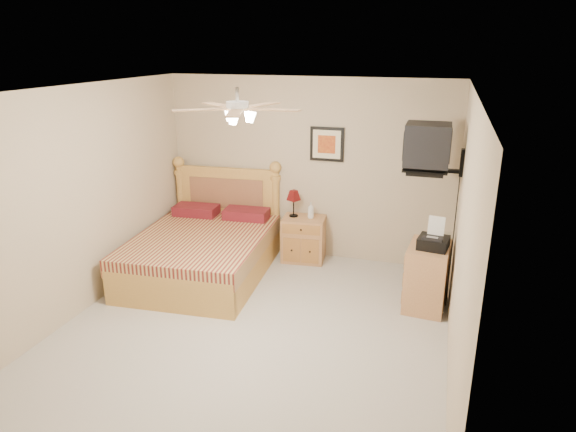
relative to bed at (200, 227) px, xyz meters
name	(u,v)px	position (x,y,z in m)	size (l,w,h in m)	color
floor	(252,331)	(1.11, -1.12, -0.67)	(4.50, 4.50, 0.00)	#AAA399
ceiling	(245,90)	(1.11, -1.12, 1.83)	(4.00, 4.50, 0.04)	white
wall_back	(308,169)	(1.11, 1.13, 0.58)	(4.00, 0.04, 2.50)	tan
wall_front	(111,340)	(1.11, -3.37, 0.58)	(4.00, 0.04, 2.50)	tan
wall_left	(78,203)	(-0.89, -1.12, 0.58)	(0.04, 4.50, 2.50)	tan
wall_right	(461,242)	(3.11, -1.12, 0.58)	(0.04, 4.50, 2.50)	tan
bed	(200,227)	(0.00, 0.00, 0.00)	(1.58, 2.08, 1.35)	#BF8D40
nightstand	(304,239)	(1.13, 0.88, -0.36)	(0.57, 0.43, 0.62)	#AF7448
table_lamp	(294,203)	(0.98, 0.91, 0.14)	(0.20, 0.20, 0.37)	#590C0D
lotion_bottle	(311,210)	(1.23, 0.90, 0.06)	(0.09, 0.09, 0.22)	white
framed_picture	(327,144)	(1.38, 1.11, 0.95)	(0.46, 0.04, 0.46)	black
dresser	(427,276)	(2.84, -0.01, -0.30)	(0.44, 0.64, 0.75)	#AA6D44
fax_machine	(434,234)	(2.88, -0.07, 0.25)	(0.32, 0.34, 0.34)	black
magazine_lower	(430,237)	(2.83, 0.24, 0.09)	(0.21, 0.28, 0.03)	#AA9E8B
magazine_upper	(433,236)	(2.87, 0.24, 0.11)	(0.19, 0.25, 0.02)	tan
wall_tv	(441,149)	(2.86, 0.22, 1.14)	(0.56, 0.46, 0.58)	black
ceiling_fan	(237,108)	(1.11, -1.32, 1.69)	(1.14, 1.14, 0.28)	silver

